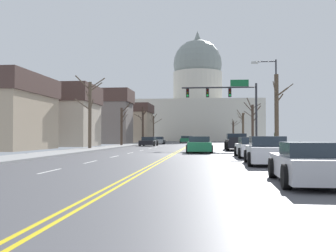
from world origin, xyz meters
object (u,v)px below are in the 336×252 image
Objects in this scene: street_lamp_right at (273,97)px; sedan_oncoming_03 at (189,139)px; bicycle_parked at (299,148)px; pedestrian_00 at (276,139)px; sedan_near_03 at (267,151)px; sedan_oncoming_02 at (185,139)px; sedan_near_02 at (252,148)px; sedan_oncoming_01 at (159,141)px; signal_gantry at (229,98)px; sedan_oncoming_00 at (149,142)px; sedan_near_01 at (199,145)px; pickup_truck_near_00 at (237,142)px; sedan_near_04 at (311,164)px.

sedan_oncoming_03 is (-9.52, 54.41, -4.01)m from street_lamp_right.
pedestrian_00 is at bearing 97.33° from bicycle_parked.
sedan_oncoming_02 is (-6.99, 57.26, -0.01)m from sedan_near_03.
street_lamp_right is 55.39m from sedan_oncoming_03.
sedan_near_02 is 51.57m from sedan_oncoming_02.
street_lamp_right reaches higher than sedan_oncoming_01.
sedan_oncoming_03 is (-6.42, 46.15, -4.67)m from signal_gantry.
signal_gantry is 46.83m from sedan_oncoming_03.
sedan_oncoming_00 is at bearing -97.81° from sedan_oncoming_02.
sedan_near_03 is at bearing -74.64° from sedan_near_01.
sedan_oncoming_03 reaches higher than sedan_oncoming_00.
sedan_near_02 is at bearing -67.99° from sedan_oncoming_00.
pickup_truck_near_00 is 3.36× the size of pedestrian_00.
sedan_oncoming_03 is (0.15, 11.50, -0.00)m from sedan_oncoming_02.
bicycle_parked is (13.94, -23.39, -0.08)m from sedan_oncoming_00.
sedan_near_03 is at bearing -84.31° from sedan_oncoming_03.
bicycle_parked is (10.34, -60.03, -0.12)m from sedan_oncoming_03.
sedan_near_04 is 2.61× the size of pedestrian_00.
signal_gantry is at bearing 105.79° from bicycle_parked.
signal_gantry is 1.74× the size of sedan_oncoming_00.
sedan_oncoming_02 reaches higher than sedan_oncoming_01.
sedan_near_01 is 20.01m from sedan_near_04.
pedestrian_00 reaches higher than bicycle_parked.
sedan_near_03 is (-2.68, -14.34, -4.00)m from street_lamp_right.
sedan_oncoming_00 is (-13.12, 17.77, -4.05)m from street_lamp_right.
pedestrian_00 is (2.80, 7.67, 0.47)m from sedan_near_02.
sedan_oncoming_00 is at bearing 109.65° from sedan_near_01.
sedan_near_01 is at bearing -106.35° from signal_gantry.
sedan_near_02 is 38.98m from sedan_oncoming_01.
pickup_truck_near_00 reaches higher than sedan_oncoming_00.
pickup_truck_near_00 reaches higher than sedan_near_03.
street_lamp_right is 22.45m from sedan_oncoming_00.
sedan_near_04 is 0.94× the size of sedan_oncoming_02.
sedan_oncoming_02 is at bearing 94.57° from sedan_near_01.
signal_gantry is 4.47× the size of bicycle_parked.
sedan_near_01 is 32.06m from sedan_oncoming_01.
sedan_near_03 is at bearing -76.36° from sedan_oncoming_01.
pickup_truck_near_00 reaches higher than sedan_oncoming_01.
pedestrian_00 is at bearing -72.25° from street_lamp_right.
signal_gantry is at bearing 110.44° from pedestrian_00.
sedan_near_03 is at bearing 91.13° from sedan_near_04.
sedan_oncoming_03 reaches higher than sedan_oncoming_01.
sedan_oncoming_01 is 25.36m from sedan_oncoming_03.
signal_gantry is at bearing 91.10° from sedan_near_04.
sedan_near_04 is (0.11, -26.00, -0.16)m from pickup_truck_near_00.
bicycle_parked is at bearing 78.15° from sedan_near_04.
street_lamp_right is at bearing -80.07° from sedan_oncoming_03.
pickup_truck_near_00 is (-2.64, 4.40, -3.90)m from street_lamp_right.
sedan_oncoming_02 reaches higher than sedan_oncoming_03.
bicycle_parked is (10.49, -48.54, -0.12)m from sedan_oncoming_02.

